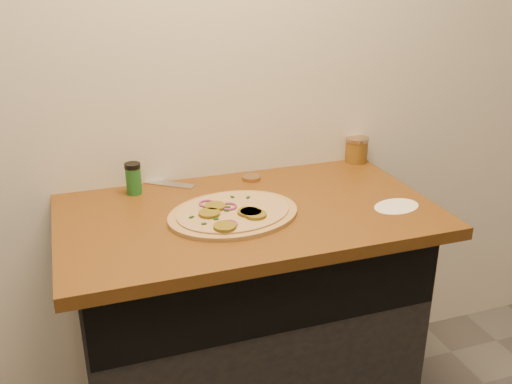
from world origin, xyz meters
name	(u,v)px	position (x,y,z in m)	size (l,w,h in m)	color
cabinet	(246,325)	(0.00, 1.45, 0.43)	(1.10, 0.60, 0.86)	black
countertop	(248,215)	(0.00, 1.42, 0.88)	(1.20, 0.70, 0.04)	brown
pizza	(233,213)	(-0.06, 1.38, 0.91)	(0.48, 0.48, 0.03)	tan
chefs_knife	(146,180)	(-0.27, 1.77, 0.91)	(0.27, 0.21, 0.02)	#B7BAC1
mason_jar_lid	(251,178)	(0.09, 1.66, 0.91)	(0.07, 0.07, 0.01)	tan
salsa_jar	(357,149)	(0.55, 1.72, 0.95)	(0.09, 0.09, 0.10)	#A51B10
spice_shaker	(133,178)	(-0.33, 1.67, 0.96)	(0.05, 0.05, 0.11)	#1E6024
flour_spill	(396,206)	(0.46, 1.28, 0.90)	(0.16, 0.16, 0.00)	silver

